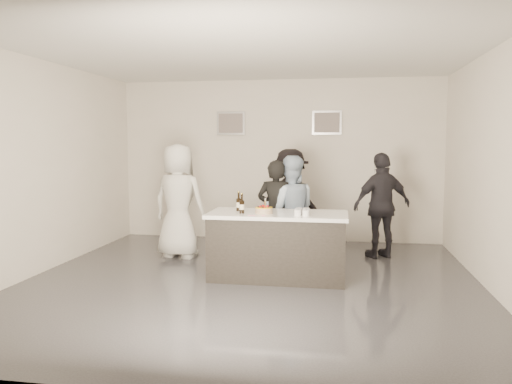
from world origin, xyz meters
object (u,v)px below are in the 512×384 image
at_px(person_main_black, 276,213).
at_px(person_guest_back, 290,202).
at_px(person_main_blue, 290,210).
at_px(person_guest_right, 382,205).
at_px(cake, 264,211).
at_px(bar_counter, 278,246).
at_px(beer_bottle_b, 242,204).
at_px(person_guest_left, 179,201).
at_px(beer_bottle_a, 239,202).

bearing_deg(person_main_black, person_guest_back, -89.46).
bearing_deg(person_main_blue, person_guest_right, -161.53).
xyz_separation_m(cake, person_main_black, (0.06, 0.81, -0.15)).
distance_m(bar_counter, person_guest_right, 2.15).
distance_m(cake, person_guest_right, 2.31).
distance_m(bar_counter, person_main_black, 0.80).
height_order(cake, person_main_black, person_main_black).
height_order(bar_counter, person_guest_right, person_guest_right).
distance_m(person_guest_right, person_guest_back, 1.48).
distance_m(beer_bottle_b, person_main_blue, 1.15).
relative_size(bar_counter, cake, 8.07).
relative_size(bar_counter, person_main_blue, 1.13).
height_order(bar_counter, beer_bottle_b, beer_bottle_b).
distance_m(cake, person_main_black, 0.82).
bearing_deg(person_guest_right, bar_counter, 18.52).
distance_m(cake, person_guest_left, 1.89).
relative_size(bar_counter, person_guest_left, 1.02).
relative_size(bar_counter, beer_bottle_b, 7.15).
height_order(beer_bottle_b, person_main_black, person_main_black).
xyz_separation_m(beer_bottle_b, person_main_black, (0.35, 0.85, -0.24)).
bearing_deg(person_main_black, beer_bottle_a, 64.64).
bearing_deg(bar_counter, person_main_black, 99.31).
bearing_deg(person_main_black, bar_counter, 108.28).
height_order(bar_counter, person_guest_back, person_guest_back).
xyz_separation_m(beer_bottle_a, beer_bottle_b, (0.09, -0.22, 0.00)).
height_order(person_guest_left, person_guest_back, person_guest_left).
xyz_separation_m(bar_counter, person_guest_right, (1.48, 1.51, 0.39)).
bearing_deg(person_guest_left, person_guest_right, -159.77).
xyz_separation_m(person_main_blue, person_guest_right, (1.40, 0.65, 0.02)).
bearing_deg(beer_bottle_b, bar_counter, 16.50).
distance_m(beer_bottle_a, person_main_blue, 1.02).
bearing_deg(person_guest_back, cake, 102.70).
distance_m(person_main_black, person_guest_left, 1.63).
bearing_deg(cake, bar_counter, 27.90).
xyz_separation_m(beer_bottle_b, person_guest_right, (1.95, 1.64, -0.19)).
bearing_deg(beer_bottle_b, beer_bottle_a, 112.02).
height_order(bar_counter, person_main_black, person_main_black).
distance_m(bar_counter, person_guest_left, 2.04).
relative_size(person_guest_left, person_guest_back, 1.05).
xyz_separation_m(beer_bottle_a, person_guest_back, (0.56, 1.48, -0.16)).
height_order(beer_bottle_a, person_guest_back, person_guest_back).
relative_size(cake, person_main_black, 0.15).
bearing_deg(person_guest_left, cake, 155.97).
relative_size(person_guest_left, person_guest_right, 1.08).
xyz_separation_m(person_main_black, person_guest_right, (1.60, 0.79, 0.05)).
height_order(cake, person_main_blue, person_main_blue).
relative_size(beer_bottle_b, person_guest_right, 0.15).
xyz_separation_m(cake, beer_bottle_a, (-0.38, 0.17, 0.09)).
xyz_separation_m(person_guest_left, person_guest_right, (3.20, 0.51, -0.07)).
bearing_deg(beer_bottle_a, person_main_blue, 50.79).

